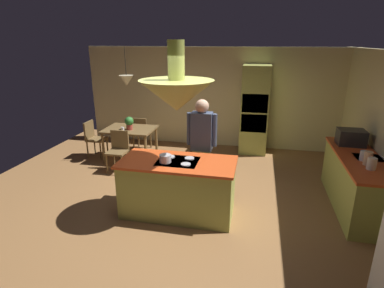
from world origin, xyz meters
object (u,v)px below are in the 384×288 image
(kitchen_island, at_px, (178,187))
(chair_at_corner, at_px, (93,137))
(dining_table, at_px, (130,133))
(potted_plant_on_table, at_px, (129,122))
(canister_sugar, at_px, (368,158))
(canister_flour, at_px, (372,164))
(cup_on_table, at_px, (123,129))
(canister_tea, at_px, (364,156))
(chair_by_back_wall, at_px, (141,131))
(cooking_pot_on_cooktop, at_px, (165,158))
(oven_tower, at_px, (255,110))
(person_at_island, at_px, (202,142))
(chair_facing_island, at_px, (118,148))
(microwave_on_counter, at_px, (351,137))

(kitchen_island, distance_m, chair_at_corner, 3.38)
(kitchen_island, relative_size, dining_table, 1.60)
(potted_plant_on_table, bearing_deg, canister_sugar, -19.05)
(potted_plant_on_table, relative_size, canister_flour, 1.68)
(dining_table, height_order, cup_on_table, cup_on_table)
(canister_sugar, bearing_deg, canister_tea, 90.00)
(chair_by_back_wall, relative_size, cup_on_table, 9.67)
(chair_by_back_wall, height_order, chair_at_corner, same)
(canister_flour, distance_m, cooking_pot_on_cooktop, 3.03)
(oven_tower, bearing_deg, person_at_island, -108.62)
(chair_facing_island, height_order, canister_sugar, canister_sugar)
(chair_by_back_wall, distance_m, chair_at_corner, 1.15)
(canister_sugar, bearing_deg, oven_tower, 121.97)
(chair_by_back_wall, bearing_deg, chair_facing_island, 90.00)
(chair_facing_island, xyz_separation_m, chair_at_corner, (-0.95, 0.66, 0.00))
(kitchen_island, distance_m, microwave_on_counter, 3.23)
(person_at_island, relative_size, chair_at_corner, 2.02)
(person_at_island, bearing_deg, potted_plant_on_table, 145.87)
(oven_tower, xyz_separation_m, canister_sugar, (1.74, -2.79, -0.06))
(cup_on_table, relative_size, canister_sugar, 0.43)
(oven_tower, distance_m, cup_on_table, 3.19)
(chair_by_back_wall, height_order, cup_on_table, chair_by_back_wall)
(canister_sugar, bearing_deg, chair_by_back_wall, 153.13)
(oven_tower, bearing_deg, cooking_pot_on_cooktop, -110.48)
(person_at_island, xyz_separation_m, cooking_pot_on_cooktop, (-0.41, -0.85, -0.03))
(dining_table, xyz_separation_m, person_at_island, (1.95, -1.38, 0.36))
(oven_tower, height_order, cooking_pot_on_cooktop, oven_tower)
(canister_flour, xyz_separation_m, canister_tea, (0.00, 0.36, -0.01))
(chair_at_corner, bearing_deg, cooking_pot_on_cooktop, -131.87)
(canister_sugar, distance_m, canister_tea, 0.18)
(kitchen_island, height_order, potted_plant_on_table, potted_plant_on_table)
(person_at_island, xyz_separation_m, chair_at_corner, (-2.90, 1.38, -0.51))
(oven_tower, distance_m, cooking_pot_on_cooktop, 3.60)
(dining_table, distance_m, person_at_island, 2.42)
(dining_table, xyz_separation_m, microwave_on_counter, (4.54, -0.67, 0.39))
(oven_tower, relative_size, canister_flour, 12.08)
(person_at_island, relative_size, canister_flour, 9.89)
(oven_tower, height_order, canister_flour, oven_tower)
(chair_by_back_wall, distance_m, canister_tea, 5.03)
(canister_sugar, xyz_separation_m, microwave_on_counter, (0.00, 0.97, 0.04))
(canister_tea, height_order, cooking_pot_on_cooktop, canister_tea)
(oven_tower, distance_m, chair_by_back_wall, 2.90)
(person_at_island, distance_m, microwave_on_counter, 2.69)
(potted_plant_on_table, height_order, canister_tea, canister_tea)
(canister_tea, bearing_deg, cooking_pot_on_cooktop, -165.69)
(chair_at_corner, height_order, potted_plant_on_table, potted_plant_on_table)
(canister_flour, distance_m, microwave_on_counter, 1.16)
(cup_on_table, bearing_deg, microwave_on_counter, -5.61)
(kitchen_island, height_order, chair_at_corner, kitchen_island)
(kitchen_island, xyz_separation_m, chair_at_corner, (-2.65, 2.10, 0.05))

